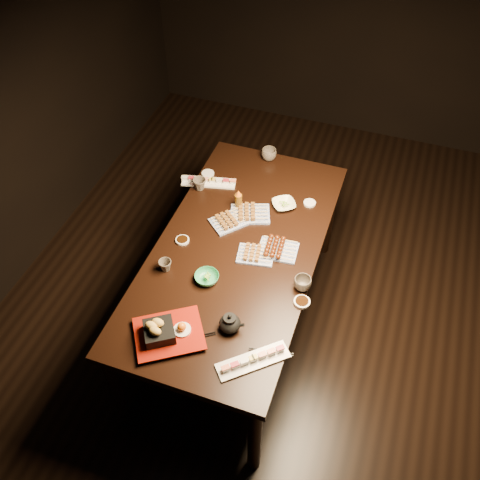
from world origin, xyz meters
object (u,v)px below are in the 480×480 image
Objects in this scene: teacup_near_left at (165,265)px; teacup_far_left at (199,184)px; sushi_platter_near at (253,359)px; yakitori_plate_center at (250,212)px; dining_table at (237,289)px; yakitori_plate_right at (256,253)px; teacup_mid_right at (302,283)px; tempura_tray at (168,329)px; teacup_far_right at (269,154)px; edamame_bowl_cream at (284,205)px; sushi_platter_far at (209,181)px; teapot at (230,322)px; yakitori_plate_left at (229,219)px; edamame_bowl_green at (207,278)px; condiment_bottle at (238,199)px.

teacup_far_left is at bearing 96.31° from teacup_near_left.
sushi_platter_near is 0.74m from teacup_near_left.
dining_table is at bearing -106.40° from yakitori_plate_center.
teacup_mid_right is (0.30, -0.13, 0.01)m from yakitori_plate_right.
teacup_near_left is (-0.20, 0.38, -0.03)m from tempura_tray.
edamame_bowl_cream is at bearing -61.63° from teacup_far_right.
yakitori_plate_center is 0.95m from tempura_tray.
sushi_platter_far is 0.75m from teacup_near_left.
teacup_far_right is (0.05, 1.49, -0.02)m from tempura_tray.
teapot is at bearing -98.19° from yakitori_plate_center.
teacup_far_right reaches higher than yakitori_plate_right.
edamame_bowl_cream is at bearing 19.40° from yakitori_plate_center.
teacup_far_right is at bearing 37.24° from yakitori_plate_left.
yakitori_plate_center is 0.61m from teacup_mid_right.
teapot is at bearing -96.25° from yakitori_plate_right.
dining_table is 0.46m from yakitori_plate_left.
teacup_near_left is 0.52m from teapot.
sushi_platter_far is at bearing 131.48° from yakitori_plate_center.
edamame_bowl_green is at bearing -166.59° from teacup_mid_right.
tempura_tray is at bearing 138.80° from sushi_platter_near.
teacup_far_right is (0.29, 0.36, 0.02)m from sushi_platter_far.
teapot is (0.27, 0.14, -0.01)m from tempura_tray.
yakitori_plate_right is 0.66m from teacup_far_left.
yakitori_plate_center is 1.80× the size of teapot.
yakitori_plate_right reaches higher than edamame_bowl_cream.
sushi_platter_near is at bearing -75.18° from dining_table.
sushi_platter_near is 1.05× the size of sushi_platter_far.
dining_table is 5.05× the size of sushi_platter_near.
condiment_bottle reaches higher than yakitori_plate_left.
edamame_bowl_cream is 1.93× the size of teacup_near_left.
teacup_far_left is 0.64× the size of teapot.
sushi_platter_far is at bearing 64.76° from teacup_far_left.
yakitori_plate_left is at bearing 111.07° from dining_table.
tempura_tray reaches higher than edamame_bowl_green.
teacup_near_left is at bearing -178.99° from edamame_bowl_green.
teacup_far_right is (0.01, 1.10, 0.02)m from edamame_bowl_green.
yakitori_plate_center is 0.55m from edamame_bowl_green.
tempura_tray reaches higher than teacup_mid_right.
teacup_near_left reaches higher than sushi_platter_near.
edamame_bowl_green is (0.28, -0.74, -0.00)m from sushi_platter_far.
dining_table is 14.06× the size of teapot.
yakitori_plate_left is 0.84m from tempura_tray.
yakitori_plate_left is at bearing 94.59° from edamame_bowl_green.
sushi_platter_far is 2.49× the size of edamame_bowl_cream.
teacup_near_left is at bearing 80.26° from sushi_platter_far.
sushi_platter_far is at bearing 68.48° from tempura_tray.
edamame_bowl_green reaches higher than dining_table.
teapot is at bearing -80.99° from teacup_far_right.
yakitori_plate_center is 1.09× the size of yakitori_plate_left.
yakitori_plate_center is at bearing 82.51° from dining_table.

